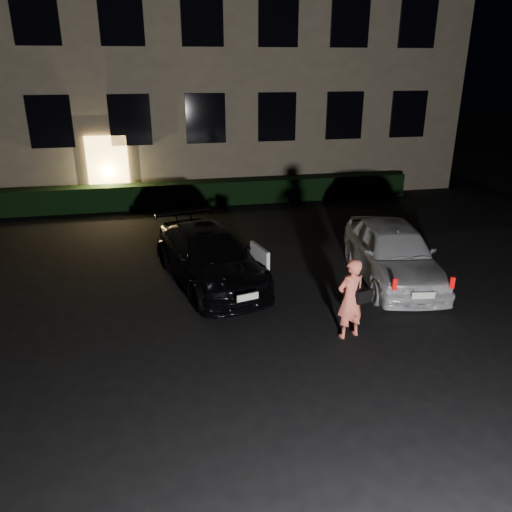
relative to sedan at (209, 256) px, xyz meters
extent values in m
plane|color=black|center=(0.83, -3.61, -0.62)|extent=(80.00, 80.00, 0.00)
cube|color=#746553|center=(0.83, 11.39, 5.38)|extent=(20.00, 8.00, 12.00)
cube|color=#FFC562|center=(-2.67, 7.33, 0.63)|extent=(1.40, 0.10, 2.50)
cube|color=black|center=(-4.37, 7.33, 2.38)|extent=(1.40, 0.10, 1.70)
cube|color=black|center=(-1.77, 7.33, 2.38)|extent=(1.40, 0.10, 1.70)
cube|color=black|center=(0.83, 7.33, 2.38)|extent=(1.40, 0.10, 1.70)
cube|color=black|center=(3.43, 7.33, 2.38)|extent=(1.40, 0.10, 1.70)
cube|color=black|center=(6.03, 7.33, 2.38)|extent=(1.40, 0.10, 1.70)
cube|color=black|center=(8.63, 7.33, 2.38)|extent=(1.40, 0.10, 1.70)
cube|color=black|center=(-4.37, 7.33, 5.58)|extent=(1.40, 0.10, 1.70)
cube|color=black|center=(-1.77, 7.33, 5.58)|extent=(1.40, 0.10, 1.70)
cube|color=black|center=(0.83, 7.33, 5.58)|extent=(1.40, 0.10, 1.70)
cube|color=black|center=(3.43, 7.33, 5.58)|extent=(1.40, 0.10, 1.70)
cube|color=black|center=(6.03, 7.33, 5.58)|extent=(1.40, 0.10, 1.70)
cube|color=black|center=(8.63, 7.33, 5.58)|extent=(1.40, 0.10, 1.70)
cube|color=black|center=(0.83, 6.89, -0.20)|extent=(15.00, 0.70, 0.85)
imported|color=black|center=(0.00, 0.00, 0.00)|extent=(2.66, 4.57, 1.24)
cube|color=white|center=(1.09, -0.56, 0.15)|extent=(0.28, 0.88, 0.41)
cube|color=silver|center=(0.50, -2.16, -0.08)|extent=(0.45, 0.14, 0.14)
imported|color=silver|center=(4.24, -0.79, 0.07)|extent=(2.24, 4.29, 1.39)
cube|color=red|center=(3.37, -2.63, 0.14)|extent=(0.09, 0.07, 0.23)
cube|color=red|center=(4.52, -2.81, 0.14)|extent=(0.09, 0.07, 0.23)
cube|color=silver|center=(3.94, -2.77, -0.09)|extent=(0.46, 0.11, 0.14)
imported|color=#FF6E59|center=(2.25, -3.11, 0.16)|extent=(0.65, 0.52, 1.57)
cube|color=black|center=(2.47, -3.16, 0.22)|extent=(0.35, 0.22, 0.25)
cube|color=black|center=(2.35, -3.15, 0.58)|extent=(0.05, 0.06, 0.49)
camera|label=1|loc=(-1.15, -10.85, 4.20)|focal=35.00mm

